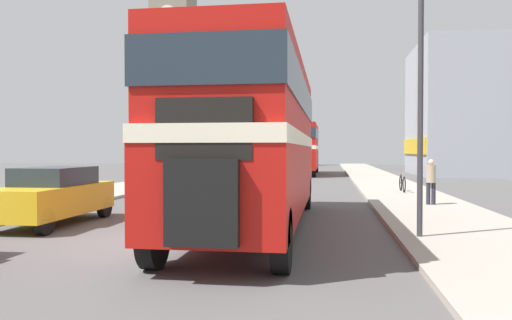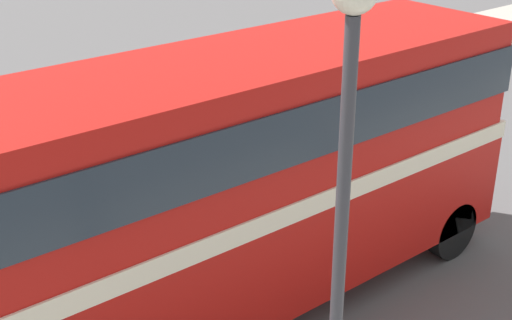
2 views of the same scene
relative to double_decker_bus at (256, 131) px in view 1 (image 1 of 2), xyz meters
name	(u,v)px [view 1 (image 1 of 2)]	position (x,y,z in m)	size (l,w,h in m)	color
ground_plane	(162,244)	(-1.70, -2.30, -2.47)	(120.00, 120.00, 0.00)	#565454
sidewalk_right	(497,250)	(5.05, -2.30, -2.41)	(3.50, 120.00, 0.12)	#A8A093
double_decker_bus	(256,131)	(0.00, 0.00, 0.00)	(2.47, 10.97, 4.14)	#B2140F
bus_distant	(302,145)	(-0.32, 28.12, -0.06)	(2.49, 9.95, 4.03)	#B2140F
car_parked_mid	(53,195)	(-5.50, -0.08, -1.68)	(1.68, 4.07, 1.53)	gold
pedestrian_walking	(431,179)	(5.32, 5.33, -1.47)	(0.31, 0.31, 1.56)	#282833
bicycle_on_pavement	(402,184)	(5.12, 10.69, -1.99)	(0.05, 1.76, 0.78)	black
street_lamp	(421,59)	(3.79, -1.29, 1.49)	(0.36, 0.36, 5.86)	#38383D
church_tower	(173,22)	(-16.02, 43.52, 14.33)	(4.65, 4.65, 32.84)	gray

